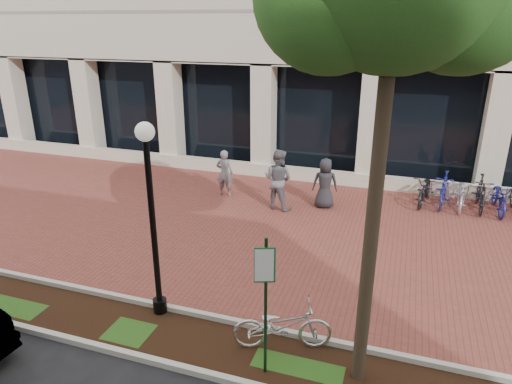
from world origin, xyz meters
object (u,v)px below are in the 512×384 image
(parking_sign, at_px, (265,291))
(locked_bicycle, at_px, (282,325))
(pedestrian_left, at_px, (225,173))
(lamppost, at_px, (152,212))
(pedestrian_mid, at_px, (278,179))
(bollard, at_px, (447,193))
(bike_rack_cluster, at_px, (481,194))
(pedestrian_right, at_px, (325,183))

(parking_sign, xyz_separation_m, locked_bicycle, (0.10, 0.73, -1.14))
(parking_sign, xyz_separation_m, pedestrian_left, (-3.88, 7.68, -0.81))
(lamppost, relative_size, pedestrian_mid, 2.04)
(locked_bicycle, distance_m, pedestrian_left, 8.02)
(bollard, distance_m, bike_rack_cluster, 0.99)
(bike_rack_cluster, bearing_deg, pedestrian_right, -159.41)
(parking_sign, bearing_deg, pedestrian_mid, 84.21)
(parking_sign, height_order, bollard, parking_sign)
(pedestrian_left, distance_m, bike_rack_cluster, 8.30)
(lamppost, height_order, pedestrian_right, lamppost)
(bollard, relative_size, bike_rack_cluster, 0.21)
(pedestrian_left, height_order, pedestrian_mid, pedestrian_mid)
(pedestrian_mid, bearing_deg, pedestrian_left, -2.67)
(parking_sign, xyz_separation_m, bollard, (3.31, 9.07, -1.17))
(bollard, bearing_deg, pedestrian_left, -169.05)
(parking_sign, relative_size, locked_bicycle, 1.41)
(bollard, bearing_deg, bike_rack_cluster, 0.61)
(locked_bicycle, height_order, pedestrian_right, pedestrian_right)
(bollard, bearing_deg, pedestrian_mid, -159.46)
(pedestrian_left, distance_m, pedestrian_mid, 2.12)
(pedestrian_left, xyz_separation_m, bollard, (7.19, 1.39, -0.36))
(pedestrian_mid, distance_m, pedestrian_right, 1.51)
(lamppost, height_order, pedestrian_mid, lamppost)
(lamppost, bearing_deg, pedestrian_left, 100.91)
(locked_bicycle, relative_size, pedestrian_left, 1.12)
(locked_bicycle, height_order, pedestrian_left, pedestrian_left)
(locked_bicycle, xyz_separation_m, bollard, (3.21, 8.34, -0.02))
(pedestrian_left, relative_size, pedestrian_mid, 0.83)
(pedestrian_right, bearing_deg, pedestrian_left, -11.13)
(parking_sign, height_order, pedestrian_mid, parking_sign)
(bollard, bearing_deg, parking_sign, -110.07)
(locked_bicycle, height_order, pedestrian_mid, pedestrian_mid)
(pedestrian_mid, xyz_separation_m, pedestrian_right, (1.40, 0.56, -0.16))
(parking_sign, distance_m, pedestrian_right, 7.75)
(pedestrian_left, relative_size, bollard, 1.81)
(pedestrian_left, distance_m, bollard, 7.33)
(pedestrian_right, bearing_deg, locked_bicycle, 82.92)
(locked_bicycle, height_order, bike_rack_cluster, bike_rack_cluster)
(lamppost, xyz_separation_m, locked_bicycle, (2.69, -0.25, -1.79))
(locked_bicycle, bearing_deg, pedestrian_left, 10.55)
(locked_bicycle, bearing_deg, bollard, -40.31)
(lamppost, relative_size, locked_bicycle, 2.19)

